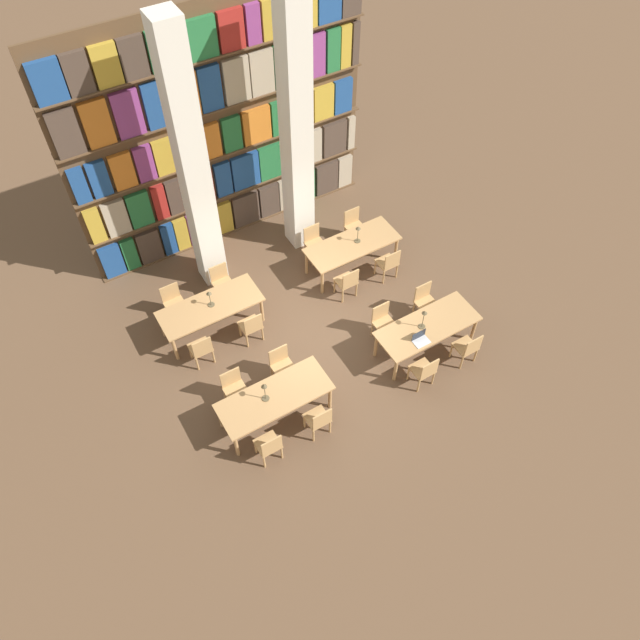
# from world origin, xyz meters

# --- Properties ---
(ground_plane) EXTENTS (40.00, 40.00, 0.00)m
(ground_plane) POSITION_xyz_m (0.00, 0.00, 0.00)
(ground_plane) COLOR brown
(bookshelf_bank) EXTENTS (6.77, 0.35, 5.50)m
(bookshelf_bank) POSITION_xyz_m (0.00, 3.89, 2.64)
(bookshelf_bank) COLOR brown
(bookshelf_bank) RESTS_ON ground_plane
(pillar_left) EXTENTS (0.53, 0.53, 6.00)m
(pillar_left) POSITION_xyz_m (-1.14, 2.72, 3.00)
(pillar_left) COLOR silver
(pillar_left) RESTS_ON ground_plane
(pillar_center) EXTENTS (0.53, 0.53, 6.00)m
(pillar_center) POSITION_xyz_m (1.14, 2.72, 3.00)
(pillar_center) COLOR silver
(pillar_center) RESTS_ON ground_plane
(reading_table_0) EXTENTS (2.14, 0.85, 0.74)m
(reading_table_0) POSITION_xyz_m (-1.67, -1.29, 0.66)
(reading_table_0) COLOR tan
(reading_table_0) RESTS_ON ground_plane
(chair_0) EXTENTS (0.42, 0.40, 0.87)m
(chair_0) POSITION_xyz_m (-2.17, -2.00, 0.47)
(chair_0) COLOR tan
(chair_0) RESTS_ON ground_plane
(chair_1) EXTENTS (0.42, 0.40, 0.87)m
(chair_1) POSITION_xyz_m (-2.17, -0.58, 0.47)
(chair_1) COLOR tan
(chair_1) RESTS_ON ground_plane
(chair_2) EXTENTS (0.42, 0.40, 0.87)m
(chair_2) POSITION_xyz_m (-1.14, -2.00, 0.47)
(chair_2) COLOR tan
(chair_2) RESTS_ON ground_plane
(chair_3) EXTENTS (0.42, 0.40, 0.87)m
(chair_3) POSITION_xyz_m (-1.14, -0.58, 0.47)
(chair_3) COLOR tan
(chair_3) RESTS_ON ground_plane
(desk_lamp_0) EXTENTS (0.14, 0.14, 0.48)m
(desk_lamp_0) POSITION_xyz_m (-1.83, -1.25, 1.06)
(desk_lamp_0) COLOR brown
(desk_lamp_0) RESTS_ON reading_table_0
(reading_table_1) EXTENTS (2.14, 0.85, 0.74)m
(reading_table_1) POSITION_xyz_m (1.76, -1.41, 0.66)
(reading_table_1) COLOR tan
(reading_table_1) RESTS_ON ground_plane
(chair_4) EXTENTS (0.42, 0.40, 0.87)m
(chair_4) POSITION_xyz_m (1.18, -2.12, 0.47)
(chair_4) COLOR tan
(chair_4) RESTS_ON ground_plane
(chair_5) EXTENTS (0.42, 0.40, 0.87)m
(chair_5) POSITION_xyz_m (1.18, -0.70, 0.47)
(chair_5) COLOR tan
(chair_5) RESTS_ON ground_plane
(chair_6) EXTENTS (0.42, 0.40, 0.87)m
(chair_6) POSITION_xyz_m (2.26, -2.12, 0.47)
(chair_6) COLOR tan
(chair_6) RESTS_ON ground_plane
(chair_7) EXTENTS (0.42, 0.40, 0.87)m
(chair_7) POSITION_xyz_m (2.26, -0.70, 0.47)
(chair_7) COLOR tan
(chair_7) RESTS_ON ground_plane
(desk_lamp_1) EXTENTS (0.14, 0.14, 0.50)m
(desk_lamp_1) POSITION_xyz_m (1.63, -1.38, 1.07)
(desk_lamp_1) COLOR brown
(desk_lamp_1) RESTS_ON reading_table_1
(laptop) EXTENTS (0.32, 0.22, 0.21)m
(laptop) POSITION_xyz_m (1.40, -1.64, 0.77)
(laptop) COLOR silver
(laptop) RESTS_ON reading_table_1
(reading_table_2) EXTENTS (2.14, 0.85, 0.74)m
(reading_table_2) POSITION_xyz_m (-1.78, 1.30, 0.66)
(reading_table_2) COLOR tan
(reading_table_2) RESTS_ON ground_plane
(chair_8) EXTENTS (0.42, 0.40, 0.87)m
(chair_8) POSITION_xyz_m (-2.33, 0.59, 0.47)
(chair_8) COLOR tan
(chair_8) RESTS_ON ground_plane
(chair_9) EXTENTS (0.42, 0.40, 0.87)m
(chair_9) POSITION_xyz_m (-2.33, 2.01, 0.47)
(chair_9) COLOR tan
(chair_9) RESTS_ON ground_plane
(chair_10) EXTENTS (0.42, 0.40, 0.87)m
(chair_10) POSITION_xyz_m (-1.21, 0.59, 0.47)
(chair_10) COLOR tan
(chair_10) RESTS_ON ground_plane
(chair_11) EXTENTS (0.42, 0.40, 0.87)m
(chair_11) POSITION_xyz_m (-1.21, 2.01, 0.47)
(chair_11) COLOR tan
(chair_11) RESTS_ON ground_plane
(desk_lamp_2) EXTENTS (0.14, 0.14, 0.42)m
(desk_lamp_2) POSITION_xyz_m (-1.75, 1.30, 1.01)
(desk_lamp_2) COLOR brown
(desk_lamp_2) RESTS_ON reading_table_2
(reading_table_3) EXTENTS (2.14, 0.85, 0.74)m
(reading_table_3) POSITION_xyz_m (1.71, 1.31, 0.66)
(reading_table_3) COLOR tan
(reading_table_3) RESTS_ON ground_plane
(chair_12) EXTENTS (0.42, 0.40, 0.87)m
(chair_12) POSITION_xyz_m (1.14, 0.60, 0.47)
(chair_12) COLOR tan
(chair_12) RESTS_ON ground_plane
(chair_13) EXTENTS (0.42, 0.40, 0.87)m
(chair_13) POSITION_xyz_m (1.14, 2.03, 0.47)
(chair_13) COLOR tan
(chair_13) RESTS_ON ground_plane
(chair_14) EXTENTS (0.42, 0.40, 0.87)m
(chair_14) POSITION_xyz_m (2.23, 0.60, 0.47)
(chair_14) COLOR tan
(chair_14) RESTS_ON ground_plane
(chair_15) EXTENTS (0.42, 0.40, 0.87)m
(chair_15) POSITION_xyz_m (2.23, 2.03, 0.47)
(chair_15) COLOR tan
(chair_15) RESTS_ON ground_plane
(desk_lamp_3) EXTENTS (0.14, 0.14, 0.45)m
(desk_lamp_3) POSITION_xyz_m (1.84, 1.32, 1.03)
(desk_lamp_3) COLOR brown
(desk_lamp_3) RESTS_ON reading_table_3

